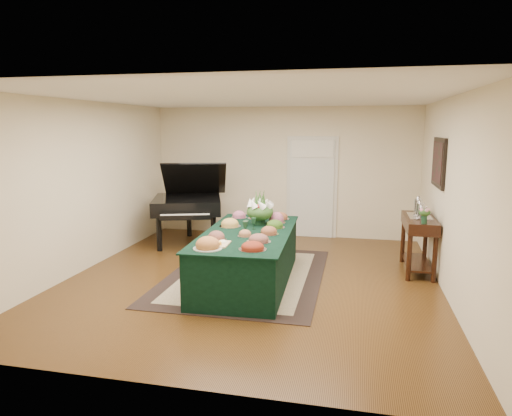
% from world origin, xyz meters
% --- Properties ---
extents(ground, '(6.00, 6.00, 0.00)m').
position_xyz_m(ground, '(0.00, 0.00, 0.00)').
color(ground, black).
rests_on(ground, ground).
extents(area_rug, '(2.35, 3.29, 0.01)m').
position_xyz_m(area_rug, '(-0.13, 0.15, 0.01)').
color(area_rug, black).
rests_on(area_rug, ground).
extents(kitchen_doorway, '(1.05, 0.07, 2.10)m').
position_xyz_m(kitchen_doorway, '(0.60, 2.97, 1.02)').
color(kitchen_doorway, beige).
rests_on(kitchen_doorway, ground).
extents(buffet_table, '(1.34, 2.69, 0.77)m').
position_xyz_m(buffet_table, '(-0.03, -0.14, 0.39)').
color(buffet_table, black).
rests_on(buffet_table, ground).
extents(food_platters, '(1.01, 2.37, 0.14)m').
position_xyz_m(food_platters, '(0.01, -0.16, 0.82)').
color(food_platters, silver).
rests_on(food_platters, buffet_table).
extents(cutting_board, '(0.35, 0.35, 0.10)m').
position_xyz_m(cutting_board, '(-0.26, -0.94, 0.81)').
color(cutting_board, tan).
rests_on(cutting_board, buffet_table).
extents(green_goblets, '(0.14, 0.36, 0.18)m').
position_xyz_m(green_goblets, '(-0.02, -0.14, 0.86)').
color(green_goblets, '#14331E').
rests_on(green_goblets, buffet_table).
extents(floral_centerpiece, '(0.44, 0.44, 0.44)m').
position_xyz_m(floral_centerpiece, '(0.04, 0.39, 1.03)').
color(floral_centerpiece, '#14331E').
rests_on(floral_centerpiece, buffet_table).
extents(grand_piano, '(1.66, 1.85, 1.62)m').
position_xyz_m(grand_piano, '(-1.72, 1.87, 0.80)').
color(grand_piano, black).
rests_on(grand_piano, ground).
extents(wicker_basket, '(0.45, 0.45, 0.28)m').
position_xyz_m(wicker_basket, '(-1.03, 1.36, 0.14)').
color(wicker_basket, olive).
rests_on(wicker_basket, ground).
extents(mahogany_sideboard, '(0.45, 1.18, 0.89)m').
position_xyz_m(mahogany_sideboard, '(2.50, 0.94, 0.68)').
color(mahogany_sideboard, black).
rests_on(mahogany_sideboard, ground).
extents(tea_service, '(0.34, 0.74, 0.30)m').
position_xyz_m(tea_service, '(2.50, 0.97, 1.00)').
color(tea_service, silver).
rests_on(tea_service, mahogany_sideboard).
extents(pink_bouquet, '(0.19, 0.19, 0.24)m').
position_xyz_m(pink_bouquet, '(2.50, 0.47, 1.04)').
color(pink_bouquet, '#14331E').
rests_on(pink_bouquet, mahogany_sideboard).
extents(wall_painting, '(0.05, 0.95, 0.75)m').
position_xyz_m(wall_painting, '(2.72, 0.94, 1.75)').
color(wall_painting, black).
rests_on(wall_painting, ground).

